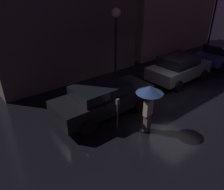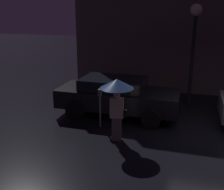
{
  "view_description": "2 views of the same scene",
  "coord_description": "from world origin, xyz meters",
  "px_view_note": "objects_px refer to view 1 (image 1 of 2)",
  "views": [
    {
      "loc": [
        -8.29,
        -5.36,
        5.27
      ],
      "look_at": [
        -3.51,
        0.6,
        1.26
      ],
      "focal_mm": 35.0,
      "sensor_mm": 36.0,
      "label": 1
    },
    {
      "loc": [
        -0.74,
        -8.36,
        3.93
      ],
      "look_at": [
        -3.37,
        0.57,
        1.02
      ],
      "focal_mm": 45.0,
      "sensor_mm": 36.0,
      "label": 2
    }
  ],
  "objects_px": {
    "parking_meter": "(117,111)",
    "street_lamp_far": "(215,10)",
    "parked_car_black": "(104,98)",
    "street_lamp_near": "(116,30)",
    "parked_car_blue": "(221,53)",
    "parked_car_grey": "(179,68)",
    "pedestrian_with_umbrella": "(149,96)"
  },
  "relations": [
    {
      "from": "parking_meter",
      "to": "street_lamp_far",
      "type": "relative_size",
      "value": 0.3
    },
    {
      "from": "parked_car_black",
      "to": "street_lamp_near",
      "type": "xyz_separation_m",
      "value": [
        2.58,
        2.3,
        2.24
      ]
    },
    {
      "from": "parked_car_black",
      "to": "parked_car_blue",
      "type": "relative_size",
      "value": 1.12
    },
    {
      "from": "parked_car_grey",
      "to": "street_lamp_near",
      "type": "height_order",
      "value": "street_lamp_near"
    },
    {
      "from": "parked_car_grey",
      "to": "street_lamp_near",
      "type": "relative_size",
      "value": 0.98
    },
    {
      "from": "parking_meter",
      "to": "street_lamp_near",
      "type": "bearing_deg",
      "value": 51.33
    },
    {
      "from": "parked_car_blue",
      "to": "street_lamp_far",
      "type": "bearing_deg",
      "value": 44.92
    },
    {
      "from": "parked_car_black",
      "to": "parking_meter",
      "type": "bearing_deg",
      "value": -101.37
    },
    {
      "from": "pedestrian_with_umbrella",
      "to": "parked_car_black",
      "type": "bearing_deg",
      "value": -84.02
    },
    {
      "from": "pedestrian_with_umbrella",
      "to": "street_lamp_far",
      "type": "xyz_separation_m",
      "value": [
        11.87,
        4.35,
        1.76
      ]
    },
    {
      "from": "parked_car_grey",
      "to": "parked_car_blue",
      "type": "distance_m",
      "value": 4.73
    },
    {
      "from": "street_lamp_far",
      "to": "parked_car_grey",
      "type": "bearing_deg",
      "value": -163.08
    },
    {
      "from": "parking_meter",
      "to": "street_lamp_far",
      "type": "height_order",
      "value": "street_lamp_far"
    },
    {
      "from": "parked_car_grey",
      "to": "parking_meter",
      "type": "height_order",
      "value": "parked_car_grey"
    },
    {
      "from": "street_lamp_far",
      "to": "parking_meter",
      "type": "bearing_deg",
      "value": -164.46
    },
    {
      "from": "parked_car_black",
      "to": "parking_meter",
      "type": "height_order",
      "value": "parked_car_black"
    },
    {
      "from": "parking_meter",
      "to": "street_lamp_near",
      "type": "xyz_separation_m",
      "value": [
        2.84,
        3.55,
        2.18
      ]
    },
    {
      "from": "parked_car_black",
      "to": "street_lamp_near",
      "type": "relative_size",
      "value": 1.11
    },
    {
      "from": "street_lamp_near",
      "to": "parking_meter",
      "type": "bearing_deg",
      "value": -128.67
    },
    {
      "from": "parked_car_black",
      "to": "parked_car_grey",
      "type": "xyz_separation_m",
      "value": [
        5.63,
        0.22,
        0.01
      ]
    },
    {
      "from": "parked_car_black",
      "to": "street_lamp_near",
      "type": "distance_m",
      "value": 4.12
    },
    {
      "from": "parked_car_black",
      "to": "street_lamp_far",
      "type": "relative_size",
      "value": 1.0
    },
    {
      "from": "pedestrian_with_umbrella",
      "to": "parking_meter",
      "type": "xyz_separation_m",
      "value": [
        -0.81,
        0.82,
        -0.72
      ]
    },
    {
      "from": "street_lamp_near",
      "to": "street_lamp_far",
      "type": "xyz_separation_m",
      "value": [
        9.85,
        -0.02,
        0.3
      ]
    },
    {
      "from": "parked_car_black",
      "to": "parked_car_blue",
      "type": "bearing_deg",
      "value": 1.19
    },
    {
      "from": "parked_car_blue",
      "to": "street_lamp_near",
      "type": "relative_size",
      "value": 0.99
    },
    {
      "from": "parked_car_grey",
      "to": "pedestrian_with_umbrella",
      "type": "xyz_separation_m",
      "value": [
        -5.07,
        -2.28,
        0.76
      ]
    },
    {
      "from": "parked_car_blue",
      "to": "street_lamp_near",
      "type": "height_order",
      "value": "street_lamp_near"
    },
    {
      "from": "parking_meter",
      "to": "street_lamp_near",
      "type": "distance_m",
      "value": 5.04
    },
    {
      "from": "parked_car_grey",
      "to": "parked_car_blue",
      "type": "bearing_deg",
      "value": -1.05
    },
    {
      "from": "parking_meter",
      "to": "parked_car_black",
      "type": "bearing_deg",
      "value": 78.3
    },
    {
      "from": "street_lamp_far",
      "to": "street_lamp_near",
      "type": "bearing_deg",
      "value": 179.89
    }
  ]
}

